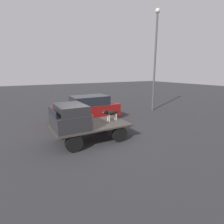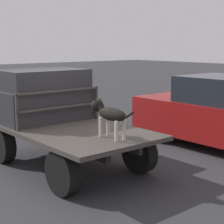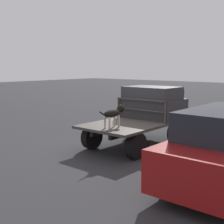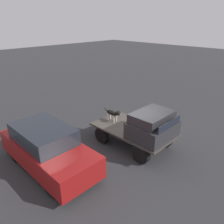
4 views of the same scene
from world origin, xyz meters
name	(u,v)px [view 3 (image 3 of 4)]	position (x,y,z in m)	size (l,w,h in m)	color
ground_plane	(135,146)	(0.00, 0.00, 0.00)	(80.00, 80.00, 0.00)	#2D2D30
flatbed_truck	(135,128)	(0.00, 0.00, 0.60)	(3.70, 2.04, 0.83)	black
truck_cab	(153,103)	(1.04, 0.00, 1.34)	(1.45, 1.92, 1.09)	#28282B
truck_headboard	(140,106)	(0.28, 0.00, 1.30)	(0.04, 1.92, 0.71)	#3D3833
dog	(114,113)	(-1.15, -0.08, 1.25)	(1.11, 0.23, 0.68)	beige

